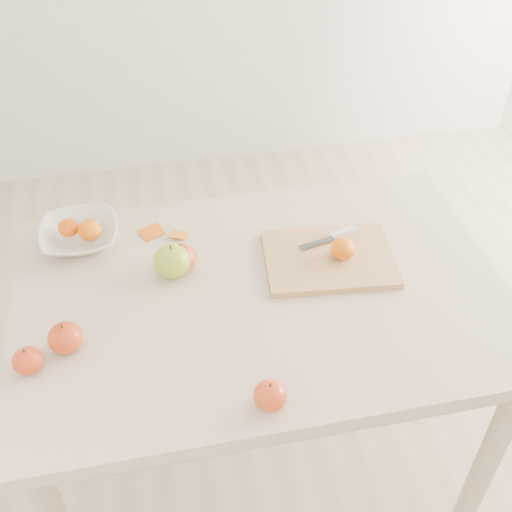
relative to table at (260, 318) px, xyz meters
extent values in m
plane|color=#C6B293|center=(0.00, 0.00, -0.65)|extent=(3.50, 3.50, 0.00)
cube|color=beige|center=(0.00, 0.00, 0.08)|extent=(1.20, 0.80, 0.04)
cylinder|color=#BCAA8E|center=(-0.54, 0.34, -0.30)|extent=(0.06, 0.06, 0.71)
cylinder|color=#BCAA8E|center=(0.54, 0.34, -0.30)|extent=(0.06, 0.06, 0.71)
cylinder|color=#BCAA8E|center=(0.54, -0.34, -0.30)|extent=(0.06, 0.06, 0.71)
cube|color=tan|center=(0.20, 0.07, 0.11)|extent=(0.35, 0.27, 0.02)
ellipsoid|color=#D84B07|center=(0.23, 0.06, 0.14)|extent=(0.06, 0.06, 0.05)
imported|color=silver|center=(-0.43, 0.27, 0.12)|extent=(0.21, 0.21, 0.05)
ellipsoid|color=#DE4507|center=(-0.46, 0.28, 0.15)|extent=(0.05, 0.05, 0.05)
ellipsoid|color=#D45707|center=(-0.40, 0.26, 0.15)|extent=(0.06, 0.06, 0.05)
cube|color=#C9510E|center=(-0.24, 0.27, 0.10)|extent=(0.07, 0.06, 0.01)
cube|color=orange|center=(-0.17, 0.25, 0.10)|extent=(0.06, 0.05, 0.01)
cube|color=white|center=(0.26, 0.14, 0.12)|extent=(0.08, 0.03, 0.01)
cube|color=#3C3F44|center=(0.18, 0.12, 0.12)|extent=(0.10, 0.04, 0.00)
ellipsoid|color=#679A17|center=(-0.20, 0.10, 0.14)|extent=(0.09, 0.09, 0.08)
ellipsoid|color=#9F1D0D|center=(-0.46, -0.09, 0.13)|extent=(0.08, 0.08, 0.07)
ellipsoid|color=#A01A0B|center=(-0.05, -0.33, 0.13)|extent=(0.07, 0.07, 0.06)
ellipsoid|color=#A6040D|center=(-0.18, 0.12, 0.13)|extent=(0.08, 0.08, 0.07)
ellipsoid|color=maroon|center=(-0.54, -0.14, 0.13)|extent=(0.07, 0.07, 0.06)
camera|label=1|loc=(-0.23, -1.09, 1.21)|focal=45.00mm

